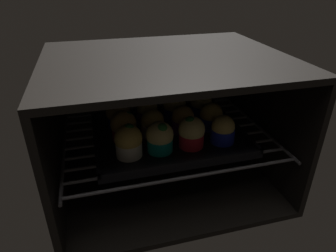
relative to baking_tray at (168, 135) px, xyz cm
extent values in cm
cube|color=black|center=(0.00, 1.52, -15.43)|extent=(59.00, 47.00, 1.50)
cube|color=black|center=(0.00, 1.52, 20.07)|extent=(59.00, 47.00, 1.50)
cube|color=black|center=(0.00, 24.27, 2.32)|extent=(59.00, 1.50, 34.00)
cube|color=black|center=(-28.75, 1.52, 2.32)|extent=(1.50, 47.00, 34.00)
cube|color=black|center=(28.75, 1.52, 2.32)|extent=(1.50, 47.00, 34.00)
cylinder|color=#4C494C|center=(0.00, -17.48, -1.08)|extent=(54.00, 0.80, 0.80)
cylinder|color=#4C494C|center=(0.00, -12.73, -1.08)|extent=(54.00, 0.80, 0.80)
cylinder|color=#4C494C|center=(0.00, -7.98, -1.08)|extent=(54.00, 0.80, 0.80)
cylinder|color=#4C494C|center=(0.00, -3.23, -1.08)|extent=(54.00, 0.80, 0.80)
cylinder|color=#4C494C|center=(0.00, 1.52, -1.08)|extent=(54.00, 0.80, 0.80)
cylinder|color=#4C494C|center=(0.00, 6.27, -1.08)|extent=(54.00, 0.80, 0.80)
cylinder|color=#4C494C|center=(0.00, 11.02, -1.08)|extent=(54.00, 0.80, 0.80)
cylinder|color=#4C494C|center=(0.00, 15.77, -1.08)|extent=(54.00, 0.80, 0.80)
cylinder|color=#4C494C|center=(0.00, 20.52, -1.08)|extent=(54.00, 0.80, 0.80)
cylinder|color=#4C494C|center=(-27.00, 1.52, -1.08)|extent=(0.80, 42.00, 0.80)
cylinder|color=#4C494C|center=(27.00, 1.52, -1.08)|extent=(0.80, 42.00, 0.80)
cube|color=black|center=(0.00, 0.00, -0.08)|extent=(38.82, 30.96, 1.20)
cube|color=black|center=(0.00, -15.08, 1.02)|extent=(38.82, 0.80, 1.00)
cube|color=black|center=(0.00, 15.08, 1.02)|extent=(38.82, 0.80, 1.00)
cube|color=black|center=(-19.01, 0.00, 1.02)|extent=(0.80, 30.96, 1.00)
cube|color=black|center=(19.01, 0.00, 1.02)|extent=(0.80, 30.96, 1.00)
cylinder|color=silver|center=(-11.56, -7.84, 2.33)|extent=(6.16, 6.16, 3.62)
sphere|color=gold|center=(-11.56, -7.84, 5.14)|extent=(6.51, 6.51, 6.51)
sphere|color=#1E6023|center=(-11.22, -7.70, 7.45)|extent=(2.57, 2.57, 2.57)
cylinder|color=#0C8C84|center=(-4.08, -7.72, 2.33)|extent=(6.16, 6.16, 3.62)
sphere|color=#E0CC7A|center=(-4.08, -7.72, 4.88)|extent=(6.51, 6.51, 6.51)
sphere|color=#28702D|center=(-3.78, -8.86, 7.18)|extent=(2.46, 2.46, 2.46)
cylinder|color=red|center=(3.88, -7.61, 2.33)|extent=(6.16, 6.16, 3.62)
sphere|color=#E0CC7A|center=(3.88, -7.61, 5.12)|extent=(6.52, 6.52, 6.52)
sphere|color=#1E6023|center=(3.36, -7.78, 7.46)|extent=(2.52, 2.52, 2.52)
cylinder|color=#1928B7|center=(12.18, -7.61, 2.33)|extent=(6.16, 6.16, 3.62)
sphere|color=#DBBC60|center=(12.18, -7.61, 4.78)|extent=(5.86, 5.86, 5.86)
cylinder|color=red|center=(-11.65, 0.25, 2.33)|extent=(6.16, 6.16, 3.62)
sphere|color=gold|center=(-11.65, 0.25, 4.92)|extent=(6.68, 6.68, 6.68)
sphere|color=#28702D|center=(-10.52, 0.27, 6.80)|extent=(2.54, 2.54, 2.54)
cylinder|color=silver|center=(-4.06, 0.19, 2.33)|extent=(6.16, 6.16, 3.62)
sphere|color=gold|center=(-4.06, 0.19, 4.75)|extent=(5.97, 5.97, 5.97)
sphere|color=#19511E|center=(-3.42, 0.31, 6.41)|extent=(1.73, 1.73, 1.73)
cylinder|color=#7A238C|center=(4.10, -0.03, 2.33)|extent=(6.16, 6.16, 3.62)
sphere|color=gold|center=(4.10, -0.03, 4.99)|extent=(5.90, 5.90, 5.90)
cylinder|color=#1928B7|center=(12.04, -0.18, 2.33)|extent=(6.16, 6.16, 3.62)
sphere|color=gold|center=(12.04, -0.18, 4.73)|extent=(6.27, 6.27, 6.27)
cylinder|color=#1928B7|center=(-12.09, 7.71, 2.33)|extent=(6.16, 6.16, 3.62)
sphere|color=gold|center=(-12.09, 7.71, 4.88)|extent=(6.75, 6.75, 6.75)
sphere|color=#28702D|center=(-13.29, 8.55, 7.64)|extent=(2.24, 2.24, 2.24)
cylinder|color=#7A238C|center=(-3.97, 8.10, 2.33)|extent=(6.16, 6.16, 3.62)
sphere|color=#DBBC60|center=(-3.97, 8.10, 5.03)|extent=(6.02, 6.02, 6.02)
sphere|color=#19511E|center=(-3.41, 8.53, 7.54)|extent=(2.48, 2.48, 2.48)
cylinder|color=#1928B7|center=(4.07, 7.98, 2.33)|extent=(6.16, 6.16, 3.62)
sphere|color=#DBBC60|center=(4.07, 7.98, 5.17)|extent=(6.46, 6.46, 6.46)
sphere|color=#1E6023|center=(3.71, 7.94, 7.40)|extent=(2.52, 2.52, 2.52)
cylinder|color=#1928B7|center=(12.05, 7.68, 2.33)|extent=(6.16, 6.16, 3.62)
sphere|color=#E0CC7A|center=(12.05, 7.68, 5.39)|extent=(6.42, 6.42, 6.42)
sphere|color=#28702D|center=(10.95, 8.44, 7.64)|extent=(1.64, 1.64, 1.64)
camera|label=1|loc=(-18.13, -67.35, 40.02)|focal=32.01mm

